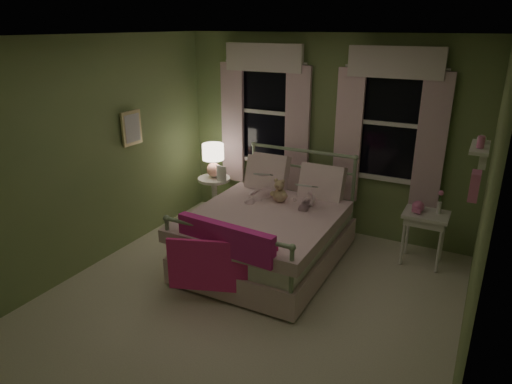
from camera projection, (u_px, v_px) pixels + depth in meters
The scene contains 18 objects.
room_shell at pixel (248, 182), 4.29m from camera, with size 4.20×4.20×4.20m.
bed at pixel (269, 233), 5.39m from camera, with size 1.58×2.04×1.18m.
pink_throw at pixel (224, 251), 4.46m from camera, with size 1.10×0.41×0.71m.
child_left at pixel (265, 170), 5.66m from camera, with size 0.30×0.20×0.84m, color #F7D1DD.
child_right at pixel (307, 184), 5.45m from camera, with size 0.31×0.24×0.64m, color #F7D1DD.
book_left at pixel (255, 178), 5.46m from camera, with size 0.20×0.27×0.03m, color beige.
book_right at pixel (299, 189), 5.23m from camera, with size 0.20×0.27×0.02m, color beige.
teddy_bear at pixel (280, 193), 5.47m from camera, with size 0.23×0.18×0.30m.
nightstand_left at pixel (214, 193), 6.53m from camera, with size 0.46×0.46×0.65m.
table_lamp at pixel (213, 157), 6.34m from camera, with size 0.30×0.30×0.47m.
book_nightstand at pixel (217, 180), 6.34m from camera, with size 0.16×0.22×0.02m, color beige.
nightstand_right at pixel (425, 221), 5.28m from camera, with size 0.50×0.40×0.64m.
pink_toy at pixel (418, 207), 5.27m from camera, with size 0.14×0.20×0.14m.
bud_vase at pixel (440, 202), 5.19m from camera, with size 0.06×0.06×0.28m.
window_left at pixel (264, 107), 6.23m from camera, with size 1.34×0.13×1.96m.
window_right at pixel (390, 119), 5.50m from camera, with size 1.34×0.13×1.96m.
wall_shelf at pixel (478, 167), 3.97m from camera, with size 0.15×0.50×0.60m.
framed_picture at pixel (132, 128), 5.57m from camera, with size 0.03×0.32×0.42m.
Camera 1 is at (1.95, -3.56, 2.70)m, focal length 32.00 mm.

